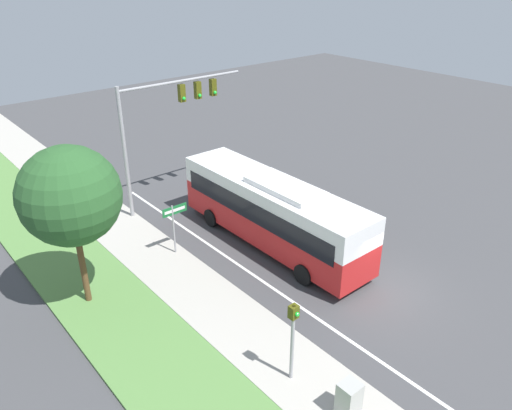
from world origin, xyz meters
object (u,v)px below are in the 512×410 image
Objects in this scene: street_sign at (174,220)px; signal_gantry at (166,114)px; bus at (272,209)px; utility_cabinet at (349,399)px; pedestrian_signal at (293,331)px.

signal_gantry is at bearing 60.24° from street_sign.
signal_gantry reaches higher than bus.
signal_gantry is at bearing 76.99° from utility_cabinet.
bus reaches higher than utility_cabinet.
street_sign is at bearing 84.87° from utility_cabinet.
signal_gantry reaches higher than pedestrian_signal.
street_sign is 2.17× the size of utility_cabinet.
utility_cabinet is at bearing -81.99° from pedestrian_signal.
signal_gantry is 2.44× the size of pedestrian_signal.
bus is 3.57× the size of pedestrian_signal.
signal_gantry is 14.49m from pedestrian_signal.
signal_gantry is 6.31× the size of utility_cabinet.
street_sign is at bearing 81.79° from pedestrian_signal.
utility_cabinet is (-1.00, -11.12, -1.06)m from street_sign.
pedestrian_signal is (-5.29, -6.84, 0.19)m from bus.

